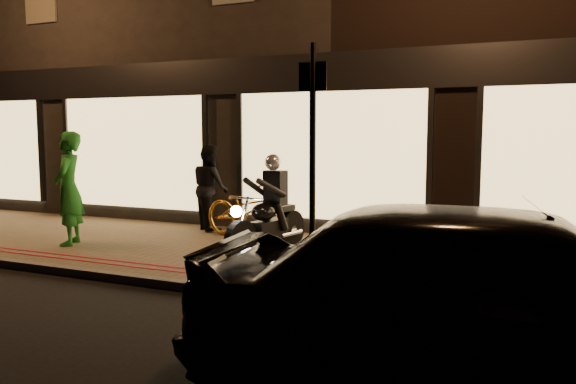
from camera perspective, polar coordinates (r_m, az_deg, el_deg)
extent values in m
plane|color=black|center=(7.17, -6.49, -10.57)|extent=(90.00, 90.00, 0.00)
cube|color=brown|center=(8.88, -0.04, -6.85)|extent=(50.00, 4.00, 0.12)
cube|color=#59544C|center=(7.19, -6.30, -10.01)|extent=(50.00, 0.14, 0.12)
cube|color=maroon|center=(7.51, -4.78, -8.79)|extent=(50.00, 0.06, 0.01)
cube|color=maroon|center=(7.68, -4.07, -8.45)|extent=(50.00, 0.06, 0.01)
cube|color=black|center=(17.81, -9.12, 13.11)|extent=(12.00, 10.00, 8.50)
cube|color=black|center=(10.53, 4.26, 12.07)|extent=(48.00, 0.12, 0.70)
cube|color=#EBC275|center=(12.68, -15.46, 3.88)|extent=(3.60, 0.06, 2.38)
cube|color=#EBC275|center=(10.48, 4.17, 3.67)|extent=(3.60, 0.06, 2.38)
cylinder|color=black|center=(8.36, -4.85, -5.03)|extent=(0.25, 0.65, 0.64)
cylinder|color=black|center=(9.38, 0.28, -3.79)|extent=(0.25, 0.65, 0.64)
cylinder|color=silver|center=(8.36, -4.85, -5.03)|extent=(0.17, 0.17, 0.14)
cylinder|color=silver|center=(9.38, 0.28, -3.79)|extent=(0.17, 0.17, 0.14)
cube|color=black|center=(8.88, -1.94, -3.83)|extent=(0.40, 0.74, 0.30)
ellipsoid|color=black|center=(8.74, -2.46, -2.01)|extent=(0.42, 0.56, 0.29)
cube|color=black|center=(9.08, -0.80, -1.70)|extent=(0.33, 0.58, 0.09)
cylinder|color=silver|center=(8.38, -4.23, -0.64)|extent=(0.59, 0.16, 0.03)
cylinder|color=silver|center=(8.35, -4.64, -2.96)|extent=(0.12, 0.33, 0.71)
sphere|color=white|center=(8.22, -5.28, -1.98)|extent=(0.20, 0.20, 0.17)
cylinder|color=silver|center=(9.19, 0.36, -4.25)|extent=(0.18, 0.55, 0.07)
cube|color=black|center=(8.93, -1.30, 0.44)|extent=(0.38, 0.29, 0.55)
sphere|color=silver|center=(8.85, -1.53, 3.05)|extent=(0.31, 0.31, 0.26)
cylinder|color=black|center=(8.77, -3.38, 0.52)|extent=(0.13, 0.60, 0.34)
cylinder|color=black|center=(8.58, -1.71, 0.40)|extent=(0.29, 0.59, 0.34)
cylinder|color=black|center=(9.04, -2.15, -2.37)|extent=(0.15, 0.28, 0.46)
cylinder|color=black|center=(8.87, -0.72, -2.53)|extent=(0.24, 0.29, 0.46)
cylinder|color=black|center=(6.92, 2.50, 2.53)|extent=(0.08, 0.08, 3.00)
cube|color=black|center=(6.94, 2.54, 11.63)|extent=(0.35, 0.04, 0.35)
imported|color=#C57E22|center=(10.19, -4.01, -1.87)|extent=(2.09, 1.13, 1.04)
imported|color=#207924|center=(10.29, -21.40, 0.33)|extent=(0.74, 0.84, 1.94)
imported|color=black|center=(11.18, -7.90, 0.49)|extent=(1.05, 1.02, 1.70)
imported|color=black|center=(4.42, 21.47, -10.71)|extent=(4.84, 2.24, 1.61)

